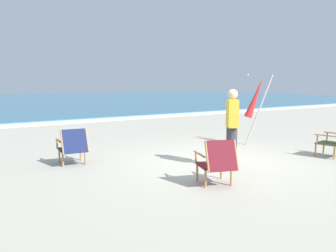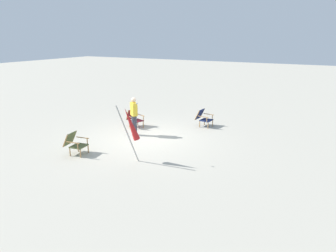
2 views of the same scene
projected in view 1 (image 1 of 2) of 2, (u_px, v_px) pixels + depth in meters
name	position (u px, v px, depth m)	size (l,w,h in m)	color
ground_plane	(217.00, 162.00, 7.33)	(80.00, 80.00, 0.00)	#B7AF9E
sea	(10.00, 101.00, 31.86)	(80.00, 40.00, 0.10)	teal
surf_band	(79.00, 121.00, 15.10)	(80.00, 1.10, 0.06)	white
beach_chair_back_right	(217.00, 161.00, 5.57)	(0.77, 0.85, 0.81)	maroon
beach_chair_front_left	(73.00, 146.00, 6.99)	(0.65, 0.79, 0.80)	#19234C
umbrella_furled_red	(255.00, 99.00, 9.22)	(0.70, 0.57, 2.02)	#B7B2A8
person_near_chairs	(232.00, 128.00, 6.66)	(0.36, 0.39, 1.63)	#383842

